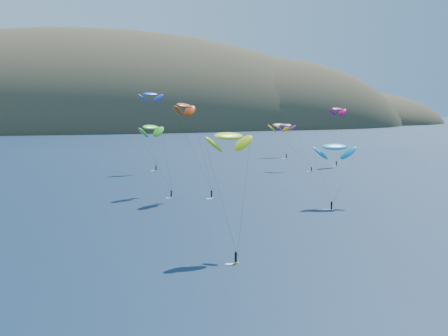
% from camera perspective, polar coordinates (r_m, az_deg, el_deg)
% --- Properties ---
extents(island, '(730.00, 300.00, 210.00)m').
position_cam_1_polar(island, '(616.21, -10.51, 2.76)').
color(island, '#3D3526').
rests_on(island, ground).
extents(kitesurfer_2, '(8.67, 12.37, 20.20)m').
position_cam_1_polar(kitesurfer_2, '(97.63, 0.44, 2.92)').
color(kitesurfer_2, '#A7CD16').
rests_on(kitesurfer_2, ground).
extents(kitesurfer_3, '(8.91, 12.92, 19.27)m').
position_cam_1_polar(kitesurfer_3, '(159.11, -6.70, 3.71)').
color(kitesurfer_3, '#A7CD16').
rests_on(kitesurfer_3, ground).
extents(kitesurfer_4, '(9.13, 6.02, 28.34)m').
position_cam_1_polar(kitesurfer_4, '(214.28, -6.74, 6.70)').
color(kitesurfer_4, '#A7CD16').
rests_on(kitesurfer_4, ground).
extents(kitesurfer_5, '(9.97, 9.84, 15.83)m').
position_cam_1_polar(kitesurfer_5, '(143.51, 10.07, 1.92)').
color(kitesurfer_5, '#A7CD16').
rests_on(kitesurfer_5, ground).
extents(kitesurfer_6, '(10.05, 12.17, 17.23)m').
position_cam_1_polar(kitesurfer_6, '(216.73, 5.64, 3.90)').
color(kitesurfer_6, '#A7CD16').
rests_on(kitesurfer_6, ground).
extents(kitesurfer_8, '(9.51, 8.93, 23.14)m').
position_cam_1_polar(kitesurfer_8, '(235.67, 10.34, 5.31)').
color(kitesurfer_8, '#A7CD16').
rests_on(kitesurfer_8, ground).
extents(kitesurfer_9, '(10.73, 10.24, 24.94)m').
position_cam_1_polar(kitesurfer_9, '(153.17, -3.66, 5.70)').
color(kitesurfer_9, '#A7CD16').
rests_on(kitesurfer_9, ground).
extents(kitesurfer_11, '(9.59, 13.34, 16.21)m').
position_cam_1_polar(kitesurfer_11, '(269.30, 5.08, 3.93)').
color(kitesurfer_11, '#A7CD16').
rests_on(kitesurfer_11, ground).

